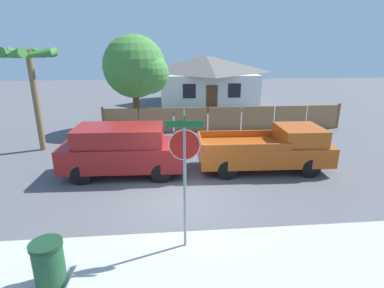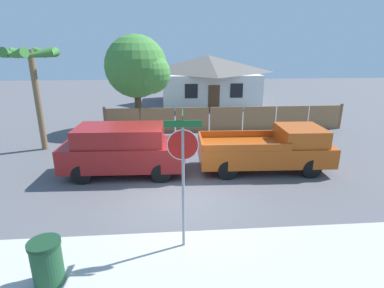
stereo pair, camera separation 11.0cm
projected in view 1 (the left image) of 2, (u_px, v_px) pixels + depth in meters
name	position (u px, v px, depth m)	size (l,w,h in m)	color
ground_plane	(179.00, 197.00, 9.92)	(80.00, 80.00, 0.00)	#56565B
sidewalk_strip	(188.00, 274.00, 6.50)	(36.00, 3.20, 0.01)	#B2B2AD
wooden_fence	(225.00, 119.00, 17.73)	(14.22, 0.12, 1.54)	#997047
house	(206.00, 79.00, 26.61)	(8.52, 7.99, 4.15)	white
oak_tree	(137.00, 68.00, 17.26)	(3.78, 3.60, 5.50)	brown
palm_tree	(30.00, 63.00, 13.35)	(2.37, 2.57, 4.76)	brown
red_suv	(123.00, 149.00, 11.43)	(4.68, 2.09, 1.92)	maroon
orange_pickup	(269.00, 149.00, 11.98)	(5.22, 2.17, 1.75)	#B74C14
stop_sign	(185.00, 160.00, 6.79)	(0.84, 0.76, 3.37)	gray
trash_bin	(49.00, 263.00, 6.10)	(0.65, 0.65, 1.00)	#1E4C2D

